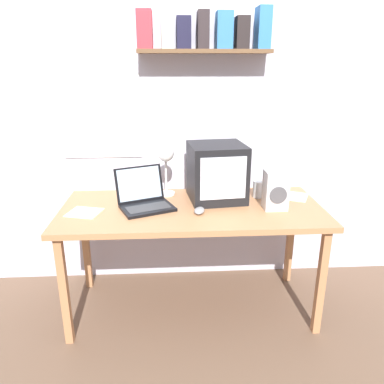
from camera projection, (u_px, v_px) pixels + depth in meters
ground_plane at (192, 306)px, 2.59m from camera, size 12.00×12.00×0.00m
back_wall at (188, 106)px, 2.61m from camera, size 5.60×0.24×2.60m
corner_desk at (192, 216)px, 2.37m from camera, size 1.63×0.72×0.74m
crt_monitor at (217, 172)px, 2.43m from camera, size 0.38×0.38×0.37m
laptop at (144, 197)px, 2.34m from camera, size 0.39×0.38×0.23m
desk_lamp at (166, 160)px, 2.44m from camera, size 0.12×0.18×0.36m
juice_glass at (258, 190)px, 2.51m from camera, size 0.07×0.07×0.11m
space_heater at (276, 190)px, 2.28m from camera, size 0.14×0.13×0.24m
computer_mouse at (199, 211)px, 2.25m from camera, size 0.08×0.12×0.03m
open_notebook at (285, 195)px, 2.55m from camera, size 0.34×0.29×0.00m
loose_paper_near_laptop at (84, 212)px, 2.26m from camera, size 0.22×0.21×0.00m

